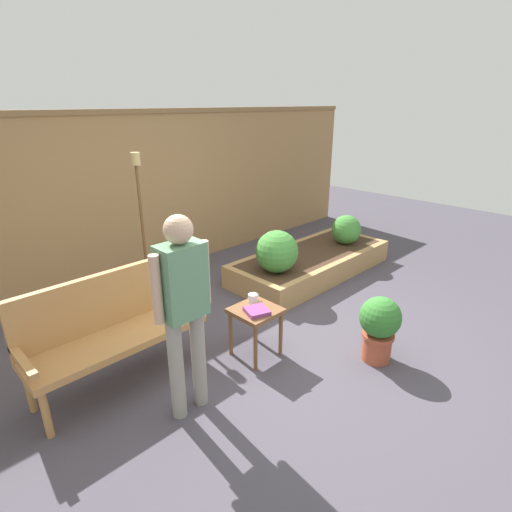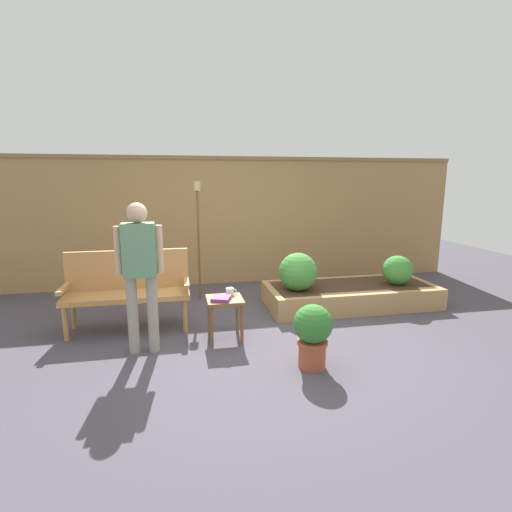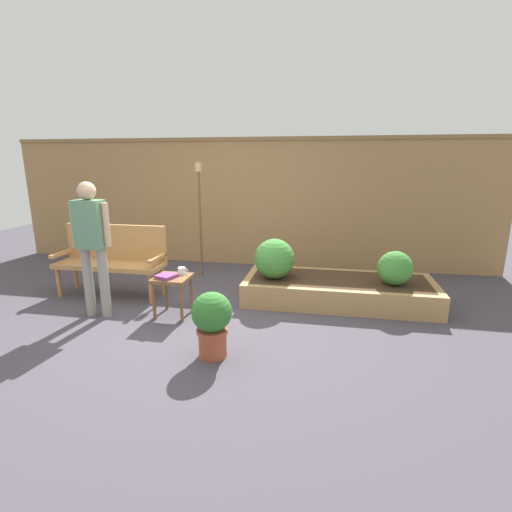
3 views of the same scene
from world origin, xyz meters
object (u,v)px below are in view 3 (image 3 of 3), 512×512
at_px(side_table, 173,283).
at_px(cup_on_table, 182,271).
at_px(shrub_far_corner, 395,268).
at_px(garden_bench, 113,255).
at_px(potted_boxwood, 212,320).
at_px(shrub_near_bench, 274,259).
at_px(tiki_torch, 200,200).
at_px(person_by_bench, 92,238).
at_px(book_on_table, 166,276).

relative_size(side_table, cup_on_table, 3.89).
height_order(side_table, shrub_far_corner, shrub_far_corner).
xyz_separation_m(garden_bench, cup_on_table, (1.17, -0.47, -0.02)).
height_order(potted_boxwood, shrub_near_bench, shrub_near_bench).
height_order(garden_bench, tiki_torch, tiki_torch).
bearing_deg(shrub_near_bench, shrub_far_corner, 0.00).
bearing_deg(tiki_torch, garden_bench, -132.46).
height_order(shrub_near_bench, tiki_torch, tiki_torch).
height_order(cup_on_table, shrub_far_corner, shrub_far_corner).
height_order(potted_boxwood, shrub_far_corner, shrub_far_corner).
height_order(garden_bench, potted_boxwood, garden_bench).
xyz_separation_m(tiki_torch, person_by_bench, (-0.69, -1.74, -0.26)).
bearing_deg(shrub_near_bench, garden_bench, -176.00).
bearing_deg(tiki_torch, cup_on_table, -79.84).
xyz_separation_m(side_table, shrub_far_corner, (2.57, 0.74, 0.11)).
relative_size(garden_bench, book_on_table, 7.24).
bearing_deg(tiki_torch, side_table, -83.32).
relative_size(shrub_far_corner, person_by_bench, 0.27).
bearing_deg(person_by_bench, shrub_near_bench, 24.72).
distance_m(side_table, shrub_near_bench, 1.32).
relative_size(potted_boxwood, tiki_torch, 0.36).
xyz_separation_m(book_on_table, person_by_bench, (-0.83, -0.10, 0.43)).
height_order(tiki_torch, person_by_bench, tiki_torch).
xyz_separation_m(garden_bench, book_on_table, (1.05, -0.65, -0.05)).
distance_m(garden_bench, tiki_torch, 1.50).
relative_size(book_on_table, shrub_far_corner, 0.47).
xyz_separation_m(garden_bench, person_by_bench, (0.22, -0.75, 0.39)).
bearing_deg(cup_on_table, garden_bench, 158.05).
xyz_separation_m(shrub_near_bench, tiki_torch, (-1.27, 0.84, 0.64)).
height_order(garden_bench, cup_on_table, garden_bench).
relative_size(cup_on_table, book_on_table, 0.62).
bearing_deg(garden_bench, cup_on_table, -21.95).
height_order(garden_bench, side_table, garden_bench).
bearing_deg(side_table, book_on_table, -126.83).
distance_m(side_table, cup_on_table, 0.19).
bearing_deg(potted_boxwood, garden_bench, 142.05).
bearing_deg(book_on_table, shrub_near_bench, 54.93).
xyz_separation_m(side_table, book_on_table, (-0.05, -0.06, 0.10)).
distance_m(garden_bench, shrub_far_corner, 3.67).
bearing_deg(cup_on_table, shrub_near_bench, 31.78).
xyz_separation_m(side_table, person_by_bench, (-0.87, -0.16, 0.54)).
relative_size(side_table, person_by_bench, 0.31).
bearing_deg(tiki_torch, person_by_bench, -111.49).
relative_size(potted_boxwood, shrub_far_corner, 1.49).
bearing_deg(garden_bench, tiki_torch, 47.54).
relative_size(garden_bench, person_by_bench, 0.92).
bearing_deg(shrub_far_corner, cup_on_table, -165.92).
bearing_deg(garden_bench, person_by_bench, -73.36).
distance_m(shrub_near_bench, shrub_far_corner, 1.48).
xyz_separation_m(book_on_table, tiki_torch, (-0.14, 1.64, 0.70)).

